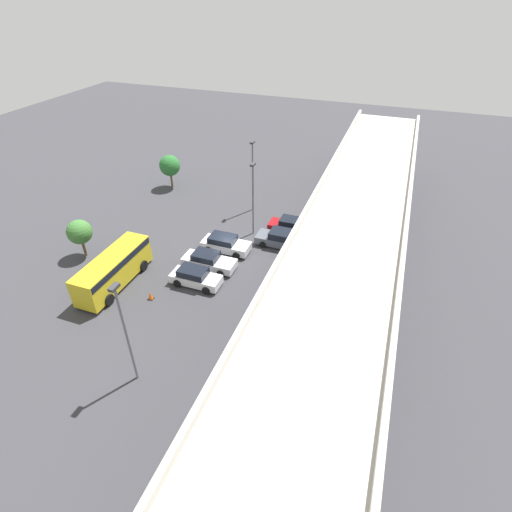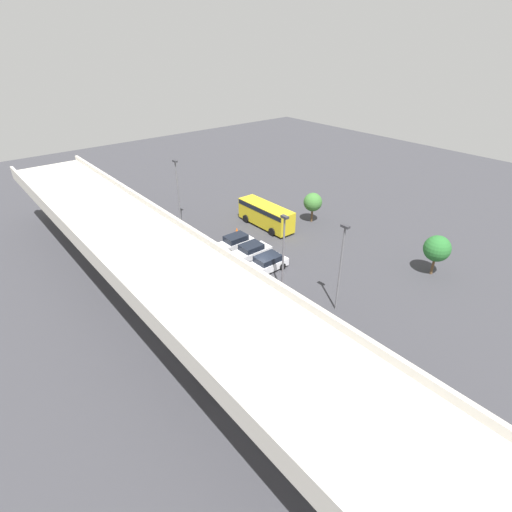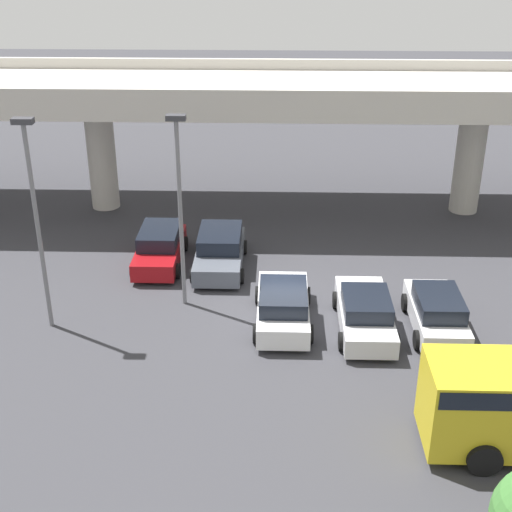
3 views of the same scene
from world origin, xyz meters
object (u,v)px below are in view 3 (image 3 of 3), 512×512
object	(u,v)px
parked_car_3	(365,312)
lamp_post_mid_lot	(180,197)
parked_car_2	(283,306)
parked_car_4	(436,312)
parked_car_0	(160,247)
lamp_post_by_overpass	(35,210)
parked_car_1	(220,251)

from	to	relation	value
parked_car_3	lamp_post_mid_lot	size ratio (longest dim) A/B	0.64
parked_car_2	lamp_post_mid_lot	size ratio (longest dim) A/B	0.61
parked_car_4	parked_car_0	bearing A→B (deg)	64.07
parked_car_4	lamp_post_by_overpass	xyz separation A→B (m)	(-14.22, -0.10, 3.87)
parked_car_2	parked_car_4	bearing A→B (deg)	-93.26
parked_car_1	parked_car_4	size ratio (longest dim) A/B	1.07
parked_car_1	lamp_post_mid_lot	world-z (taller)	lamp_post_mid_lot
parked_car_0	parked_car_4	size ratio (longest dim) A/B	1.03
parked_car_2	lamp_post_by_overpass	distance (m)	9.46
parked_car_1	lamp_post_by_overpass	xyz separation A→B (m)	(-5.91, -5.14, 3.86)
parked_car_1	lamp_post_by_overpass	size ratio (longest dim) A/B	0.59
lamp_post_mid_lot	parked_car_1	bearing A→B (deg)	70.94
parked_car_1	parked_car_2	bearing A→B (deg)	29.87
parked_car_1	lamp_post_mid_lot	xyz separation A→B (m)	(-1.15, -3.32, 3.69)
parked_car_1	parked_car_4	world-z (taller)	parked_car_1
parked_car_0	parked_car_1	xyz separation A→B (m)	(2.65, -0.29, 0.00)
lamp_post_mid_lot	lamp_post_by_overpass	xyz separation A→B (m)	(-4.77, -1.83, 0.17)
lamp_post_by_overpass	parked_car_0	bearing A→B (deg)	58.98
parked_car_1	parked_car_3	bearing A→B (deg)	48.55
parked_car_2	parked_car_4	xyz separation A→B (m)	(5.60, -0.32, -0.00)
parked_car_3	parked_car_2	bearing A→B (deg)	83.83
parked_car_2	lamp_post_by_overpass	xyz separation A→B (m)	(-8.62, -0.42, 3.87)
parked_car_0	lamp_post_by_overpass	size ratio (longest dim) A/B	0.57
parked_car_0	parked_car_3	xyz separation A→B (m)	(8.36, -5.33, -0.06)
parked_car_0	parked_car_2	distance (m)	7.33
lamp_post_mid_lot	lamp_post_by_overpass	size ratio (longest dim) A/B	0.96
parked_car_2	parked_car_3	world-z (taller)	parked_car_2
parked_car_1	parked_car_3	world-z (taller)	parked_car_1
parked_car_4	lamp_post_by_overpass	distance (m)	14.74
lamp_post_by_overpass	parked_car_2	bearing A→B (deg)	2.81
parked_car_2	parked_car_3	distance (m)	3.02
lamp_post_by_overpass	lamp_post_mid_lot	bearing A→B (deg)	20.97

